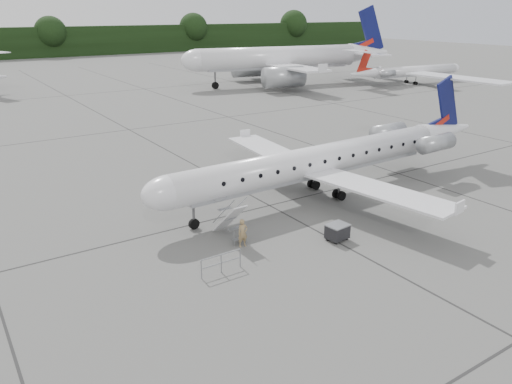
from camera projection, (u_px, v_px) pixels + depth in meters
ground at (368, 218)px, 31.24m from camera, size 320.00×320.00×0.00m
treeline at (13, 43)px, 131.87m from camera, size 260.00×4.00×8.00m
main_regional_jet at (317, 146)px, 33.55m from camera, size 28.86×21.17×7.26m
airstair at (230, 219)px, 28.12m from camera, size 0.92×2.42×2.27m
passenger at (243, 233)px, 27.20m from camera, size 0.61×0.43×1.59m
safety_railing at (221, 264)px, 24.54m from camera, size 2.20×0.10×1.00m
baggage_cart at (337, 232)px, 28.07m from camera, size 1.25×1.05×1.00m
bg_narrowbody at (278, 47)px, 84.09m from camera, size 40.39×32.48×12.93m
bg_regional_right at (416, 66)px, 87.26m from camera, size 24.98×19.18×6.12m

